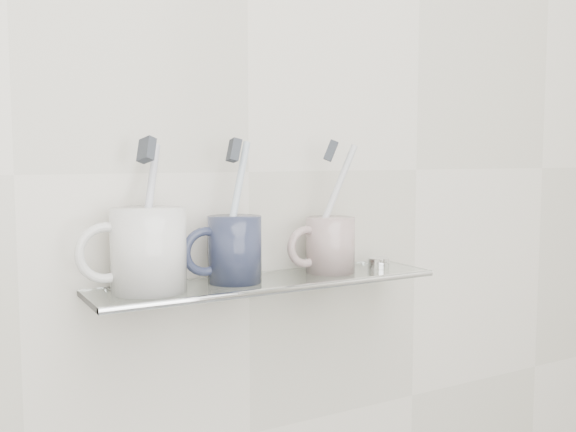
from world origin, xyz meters
TOP-DOWN VIEW (x-y plane):
  - wall_back at (0.00, 1.10)m, footprint 2.50×0.00m
  - shelf_glass at (0.00, 1.04)m, footprint 0.50×0.12m
  - shelf_rail at (0.00, 0.98)m, footprint 0.50×0.01m
  - bracket_left at (-0.21, 1.09)m, footprint 0.02×0.03m
  - bracket_right at (0.21, 1.09)m, footprint 0.02×0.03m
  - mug_left at (-0.17, 1.04)m, footprint 0.11×0.11m
  - mug_left_handle at (-0.22, 1.04)m, footprint 0.08×0.01m
  - toothbrush_left at (-0.17, 1.04)m, footprint 0.06×0.08m
  - bristles_left at (-0.17, 1.04)m, footprint 0.03×0.03m
  - mug_center at (-0.05, 1.04)m, footprint 0.09×0.09m
  - mug_center_handle at (-0.09, 1.04)m, footprint 0.07×0.01m
  - toothbrush_center at (-0.05, 1.04)m, footprint 0.06×0.03m
  - bristles_center at (-0.05, 1.04)m, footprint 0.02×0.03m
  - mug_right at (0.11, 1.04)m, footprint 0.08×0.08m
  - mug_right_handle at (0.06, 1.04)m, footprint 0.06×0.01m
  - toothbrush_right at (0.11, 1.04)m, footprint 0.08×0.04m
  - bristles_right at (0.11, 1.04)m, footprint 0.03×0.03m
  - chrome_cap at (0.20, 1.04)m, footprint 0.04×0.04m

SIDE VIEW (x-z plane):
  - bracket_left at x=-0.21m, z-range 1.08..1.09m
  - bracket_right at x=0.21m, z-range 1.08..1.09m
  - shelf_glass at x=0.00m, z-range 1.09..1.10m
  - shelf_rail at x=0.00m, z-range 1.09..1.10m
  - chrome_cap at x=0.20m, z-range 1.10..1.11m
  - mug_right at x=0.11m, z-range 1.10..1.18m
  - mug_right_handle at x=0.06m, z-range 1.11..1.17m
  - mug_center at x=-0.05m, z-range 1.10..1.19m
  - mug_center_handle at x=-0.09m, z-range 1.11..1.18m
  - mug_left at x=-0.17m, z-range 1.10..1.21m
  - mug_left_handle at x=-0.22m, z-range 1.12..1.19m
  - toothbrush_left at x=-0.17m, z-range 1.11..1.29m
  - toothbrush_center at x=-0.05m, z-range 1.11..1.29m
  - toothbrush_right at x=0.11m, z-range 1.11..1.29m
  - wall_back at x=0.00m, z-range 0.00..2.50m
  - bristles_left at x=-0.17m, z-range 1.26..1.30m
  - bristles_center at x=-0.05m, z-range 1.26..1.30m
  - bristles_right at x=0.11m, z-range 1.26..1.30m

